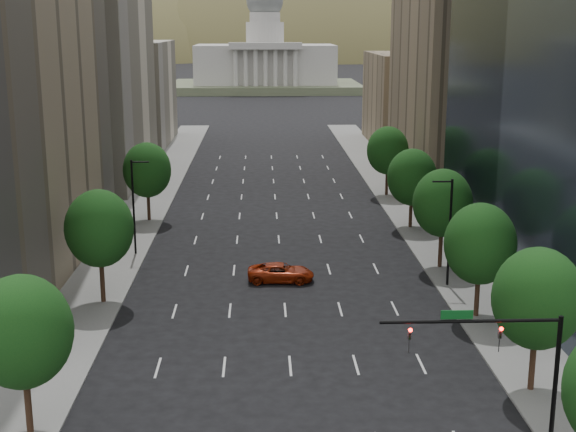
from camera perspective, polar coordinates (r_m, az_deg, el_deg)
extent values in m
cube|color=slate|center=(70.56, -13.19, -3.88)|extent=(6.00, 200.00, 0.15)
cube|color=slate|center=(71.33, 12.10, -3.63)|extent=(6.00, 200.00, 0.15)
cube|color=beige|center=(111.47, -14.36, 11.54)|extent=(14.00, 30.00, 35.00)
cube|color=beige|center=(144.36, -11.42, 8.72)|extent=(14.00, 26.00, 18.00)
cube|color=#8C7759|center=(109.46, 12.33, 10.30)|extent=(14.00, 30.00, 30.00)
cube|color=#8C7759|center=(142.12, 8.93, 8.34)|extent=(14.00, 26.00, 16.00)
cylinder|color=#382316|center=(48.70, 17.30, -9.89)|extent=(0.36, 0.36, 4.00)
ellipsoid|color=#103B13|center=(47.36, 17.63, -5.71)|extent=(5.20, 5.20, 5.98)
cylinder|color=#382316|center=(59.37, 13.55, -5.37)|extent=(0.36, 0.36, 3.90)
ellipsoid|color=#103B13|center=(58.29, 13.75, -1.97)|extent=(5.20, 5.20, 5.98)
cylinder|color=#382316|center=(70.43, 10.99, -2.12)|extent=(0.36, 0.36, 4.10)
ellipsoid|color=#103B13|center=(69.49, 11.14, 0.93)|extent=(5.20, 5.20, 5.98)
cylinder|color=#382316|center=(83.72, 8.88, 0.39)|extent=(0.36, 0.36, 3.80)
ellipsoid|color=#103B13|center=(82.98, 8.97, 2.79)|extent=(5.20, 5.20, 5.98)
cylinder|color=#382316|center=(99.10, 7.17, 2.59)|extent=(0.36, 0.36, 4.00)
ellipsoid|color=#103B13|center=(98.44, 7.24, 4.74)|extent=(5.20, 5.20, 5.98)
cylinder|color=#382316|center=(44.19, -18.33, -12.48)|extent=(0.36, 0.36, 4.00)
ellipsoid|color=#103B13|center=(42.71, -18.71, -7.94)|extent=(5.20, 5.20, 5.98)
cylinder|color=#382316|center=(62.20, -13.31, -4.36)|extent=(0.36, 0.36, 4.15)
ellipsoid|color=#103B13|center=(61.12, -13.51, -0.88)|extent=(5.20, 5.20, 5.98)
cylinder|color=#382316|center=(86.96, -10.07, 0.90)|extent=(0.36, 0.36, 3.95)
ellipsoid|color=#103B13|center=(86.23, -10.17, 3.30)|extent=(5.20, 5.20, 5.98)
cylinder|color=black|center=(64.98, 11.63, -1.26)|extent=(0.20, 0.20, 9.00)
cylinder|color=black|center=(63.84, 11.12, 2.47)|extent=(1.60, 0.14, 0.14)
cylinder|color=black|center=(73.80, -11.13, 0.56)|extent=(0.20, 0.20, 9.00)
cylinder|color=black|center=(72.84, -10.66, 3.86)|extent=(1.60, 0.14, 0.14)
cylinder|color=black|center=(42.65, 18.81, -11.28)|extent=(0.24, 0.24, 7.00)
cylinder|color=black|center=(40.02, 13.09, -7.43)|extent=(9.00, 0.18, 0.18)
imported|color=black|center=(40.62, 15.11, -8.06)|extent=(0.18, 0.22, 1.10)
imported|color=black|center=(39.55, 8.80, -8.34)|extent=(0.18, 0.22, 1.10)
sphere|color=#FF0C07|center=(40.39, 15.20, -7.89)|extent=(0.20, 0.20, 0.20)
sphere|color=#FF0C07|center=(39.32, 8.86, -8.17)|extent=(0.20, 0.20, 0.20)
cube|color=#0C591E|center=(39.72, 12.13, -7.00)|extent=(1.60, 0.06, 0.45)
cube|color=#596647|center=(256.73, -1.65, 9.34)|extent=(60.00, 40.00, 2.50)
cube|color=silver|center=(256.28, -1.66, 10.96)|extent=(44.00, 26.00, 12.00)
cube|color=silver|center=(242.06, -1.65, 12.21)|extent=(22.00, 4.00, 2.00)
cylinder|color=silver|center=(255.99, -1.68, 13.08)|extent=(12.00, 12.00, 7.00)
cylinder|color=silver|center=(255.98, -1.69, 14.20)|extent=(9.60, 9.60, 3.00)
sphere|color=slate|center=(256.07, -1.70, 15.34)|extent=(11.60, 11.60, 11.60)
ellipsoid|color=brown|center=(585.12, -15.84, 7.93)|extent=(380.00, 342.00, 190.00)
ellipsoid|color=brown|center=(610.66, 1.92, 7.83)|extent=(440.00, 396.00, 240.00)
ellipsoid|color=brown|center=(682.10, 16.25, 8.51)|extent=(360.00, 324.00, 200.00)
imported|color=#99250B|center=(65.99, -0.52, -4.11)|extent=(5.64, 2.79, 1.54)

